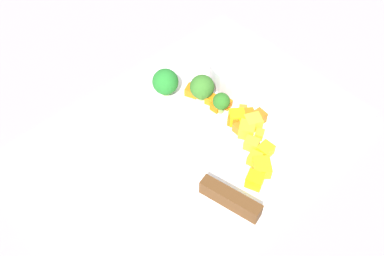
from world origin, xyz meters
name	(u,v)px	position (x,y,z in m)	size (l,w,h in m)	color
ground_plane	(192,138)	(0.00, 0.00, 0.00)	(4.00, 4.00, 0.00)	gray
cutting_board	(192,135)	(0.00, 0.00, 0.01)	(0.43, 0.31, 0.01)	white
prep_bowl	(245,68)	(-0.13, -0.02, 0.03)	(0.11, 0.11, 0.04)	white
chef_knife	(198,182)	(0.05, 0.07, 0.02)	(0.08, 0.29, 0.02)	silver
carrot_dice_0	(216,106)	(-0.05, -0.01, 0.02)	(0.01, 0.01, 0.01)	orange
carrot_dice_1	(228,105)	(-0.07, 0.00, 0.02)	(0.01, 0.01, 0.01)	orange
carrot_dice_2	(196,86)	(-0.06, -0.06, 0.02)	(0.02, 0.02, 0.01)	orange
carrot_dice_3	(253,121)	(-0.07, 0.05, 0.02)	(0.01, 0.02, 0.02)	orange
carrot_dice_4	(248,114)	(-0.08, 0.03, 0.02)	(0.02, 0.02, 0.01)	orange
carrot_dice_5	(211,99)	(-0.06, -0.02, 0.02)	(0.01, 0.01, 0.01)	orange
carrot_dice_6	(237,113)	(-0.07, 0.02, 0.02)	(0.01, 0.01, 0.01)	orange
carrot_dice_7	(240,128)	(-0.05, 0.04, 0.02)	(0.02, 0.01, 0.01)	orange
carrot_dice_8	(200,94)	(-0.05, -0.04, 0.02)	(0.01, 0.01, 0.01)	orange
carrot_dice_9	(234,119)	(-0.05, 0.03, 0.02)	(0.02, 0.02, 0.02)	orange
carrot_dice_10	(259,117)	(-0.08, 0.05, 0.02)	(0.02, 0.02, 0.02)	orange
carrot_dice_11	(192,91)	(-0.05, -0.05, 0.02)	(0.02, 0.02, 0.01)	orange
carrot_dice_12	(243,109)	(-0.08, 0.02, 0.02)	(0.01, 0.01, 0.01)	orange
pepper_dice_0	(265,150)	(-0.05, 0.09, 0.02)	(0.02, 0.02, 0.02)	yellow
pepper_dice_1	(237,117)	(-0.06, 0.03, 0.02)	(0.02, 0.02, 0.02)	yellow
pepper_dice_2	(256,179)	(0.00, 0.11, 0.02)	(0.02, 0.02, 0.02)	yellow
pepper_dice_3	(259,134)	(-0.06, 0.07, 0.02)	(0.01, 0.01, 0.01)	yellow
pepper_dice_4	(247,130)	(-0.05, 0.05, 0.02)	(0.02, 0.02, 0.02)	yellow
pepper_dice_5	(262,168)	(-0.02, 0.10, 0.02)	(0.02, 0.02, 0.02)	yellow
pepper_dice_6	(251,144)	(-0.04, 0.07, 0.02)	(0.02, 0.02, 0.02)	yellow
pepper_dice_7	(254,159)	(-0.03, 0.09, 0.02)	(0.02, 0.02, 0.01)	yellow
pepper_dice_8	(253,123)	(-0.07, 0.05, 0.02)	(0.02, 0.02, 0.02)	yellow
broccoli_floret_0	(202,87)	(-0.05, -0.04, 0.03)	(0.04, 0.04, 0.04)	#7FC055
broccoli_floret_1	(220,101)	(-0.06, 0.00, 0.03)	(0.02, 0.02, 0.03)	#84B155
broccoli_floret_2	(165,82)	(-0.02, -0.08, 0.03)	(0.04, 0.04, 0.04)	#85B45B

